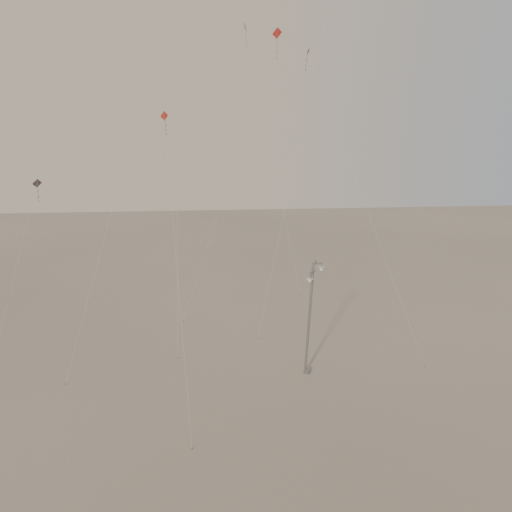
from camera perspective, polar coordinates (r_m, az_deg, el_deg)
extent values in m
plane|color=gray|center=(27.84, 4.57, -17.63)|extent=(160.00, 160.00, 0.00)
cylinder|color=gray|center=(28.97, 7.32, -15.96)|extent=(0.44, 0.44, 0.30)
cylinder|color=gray|center=(27.22, 7.59, -9.03)|extent=(0.49, 0.18, 7.94)
cylinder|color=gray|center=(25.94, 8.56, -0.83)|extent=(0.14, 0.14, 0.18)
cylinder|color=gray|center=(26.14, 8.95, -1.06)|extent=(0.48, 0.29, 0.07)
cylinder|color=gray|center=(26.35, 9.33, -1.29)|extent=(0.06, 0.06, 0.30)
ellipsoid|color=#BAB9B4|center=(26.39, 9.32, -1.60)|extent=(0.52, 0.52, 0.18)
cylinder|color=gray|center=(25.87, 8.12, -2.24)|extent=(0.50, 0.44, 0.07)
cylinder|color=gray|center=(25.70, 7.72, -2.81)|extent=(0.06, 0.06, 0.40)
ellipsoid|color=#BAB9B4|center=(25.76, 7.70, -3.23)|extent=(0.52, 0.52, 0.18)
cylinder|color=beige|center=(33.21, -16.45, 19.45)|extent=(9.25, 16.42, 35.74)
cylinder|color=gray|center=(30.30, -25.58, -16.16)|extent=(0.06, 0.06, 0.10)
cylinder|color=beige|center=(28.12, -11.10, 12.82)|extent=(1.33, 1.84, 28.03)
cylinder|color=gray|center=(31.06, -11.16, -14.08)|extent=(0.06, 0.06, 0.10)
cylinder|color=beige|center=(34.97, 7.06, 19.53)|extent=(8.88, 8.82, 35.59)
cylinder|color=gray|center=(33.27, 0.22, -11.71)|extent=(0.06, 0.06, 0.10)
cube|color=maroon|center=(32.97, -12.98, 18.93)|extent=(0.62, 0.40, 0.70)
cylinder|color=maroon|center=(33.05, -12.78, 17.42)|extent=(0.07, 0.18, 1.11)
cylinder|color=beige|center=(26.00, -11.44, 0.83)|extent=(2.07, 15.11, 17.43)
cylinder|color=gray|center=(23.09, -9.15, -25.51)|extent=(0.06, 0.06, 0.10)
cube|color=#2E2726|center=(39.54, 7.43, 26.96)|extent=(0.26, 0.71, 0.65)
cylinder|color=#2E2726|center=(39.26, 7.20, 25.66)|extent=(0.19, 0.11, 1.27)
cylinder|color=beige|center=(33.10, 14.69, 8.73)|extent=(6.03, 13.76, 23.25)
cylinder|color=gray|center=(31.79, 23.01, -14.34)|extent=(0.06, 0.06, 0.10)
cube|color=#964219|center=(48.06, -1.55, 29.86)|extent=(0.31, 0.97, 0.92)
cylinder|color=#964219|center=(47.82, -1.35, 28.48)|extent=(0.24, 0.09, 1.53)
cylinder|color=beige|center=(43.23, 2.46, 13.23)|extent=(5.15, 7.09, 27.33)
cylinder|color=gray|center=(42.89, 6.38, -5.54)|extent=(0.06, 0.06, 0.10)
cube|color=#2E2726|center=(35.64, -28.80, 9.10)|extent=(0.65, 0.26, 0.67)
cylinder|color=#2E2726|center=(35.86, -28.68, 7.70)|extent=(0.13, 0.17, 1.19)
cylinder|color=beige|center=(32.03, -31.41, -3.10)|extent=(0.61, 10.64, 12.43)
cube|color=maroon|center=(40.79, 3.04, 29.21)|extent=(0.80, 0.51, 0.87)
cylinder|color=maroon|center=(40.64, 3.01, 27.42)|extent=(0.06, 0.27, 1.74)
cylinder|color=beige|center=(36.53, -3.77, 11.09)|extent=(9.13, 5.24, 25.01)
cylinder|color=gray|center=(37.05, -10.40, -9.08)|extent=(0.06, 0.06, 0.10)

